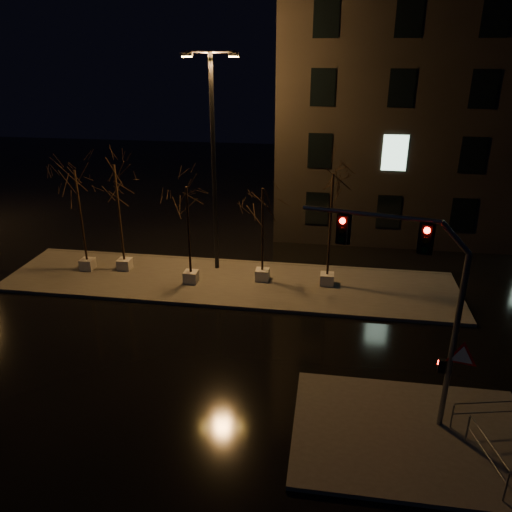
# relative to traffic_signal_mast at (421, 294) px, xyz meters

# --- Properties ---
(ground) EXTENTS (90.00, 90.00, 0.00)m
(ground) POSITION_rel_traffic_signal_mast_xyz_m (-7.35, 2.74, -4.36)
(ground) COLOR black
(ground) RESTS_ON ground
(median) EXTENTS (22.00, 5.00, 0.15)m
(median) POSITION_rel_traffic_signal_mast_xyz_m (-7.35, 8.74, -4.29)
(median) COLOR #45423E
(median) RESTS_ON ground
(sidewalk_corner) EXTENTS (7.00, 5.00, 0.15)m
(sidewalk_corner) POSITION_rel_traffic_signal_mast_xyz_m (0.15, -0.76, -4.29)
(sidewalk_corner) COLOR #45423E
(sidewalk_corner) RESTS_ON ground
(building) EXTENTS (25.00, 12.00, 15.00)m
(building) POSITION_rel_traffic_signal_mast_xyz_m (6.65, 20.74, 3.14)
(building) COLOR black
(building) RESTS_ON ground
(tree_0) EXTENTS (1.80, 1.80, 5.31)m
(tree_0) POSITION_rel_traffic_signal_mast_xyz_m (-14.79, 9.01, -0.18)
(tree_0) COLOR #B8B5AC
(tree_0) RESTS_ON median
(tree_1) EXTENTS (1.80, 1.80, 5.57)m
(tree_1) POSITION_rel_traffic_signal_mast_xyz_m (-12.90, 9.29, 0.01)
(tree_1) COLOR #B8B5AC
(tree_1) RESTS_ON median
(tree_2) EXTENTS (1.80, 1.80, 4.88)m
(tree_2) POSITION_rel_traffic_signal_mast_xyz_m (-9.12, 8.33, -0.51)
(tree_2) COLOR #B8B5AC
(tree_2) RESTS_ON median
(tree_3) EXTENTS (1.80, 1.80, 4.74)m
(tree_3) POSITION_rel_traffic_signal_mast_xyz_m (-5.72, 9.09, -0.61)
(tree_3) COLOR #B8B5AC
(tree_3) RESTS_ON median
(tree_4) EXTENTS (1.80, 1.80, 5.56)m
(tree_4) POSITION_rel_traffic_signal_mast_xyz_m (-2.57, 9.06, 0.01)
(tree_4) COLOR #B8B5AC
(tree_4) RESTS_ON median
(traffic_signal_mast) EXTENTS (5.15, 1.19, 6.41)m
(traffic_signal_mast) POSITION_rel_traffic_signal_mast_xyz_m (0.00, 0.00, 0.00)
(traffic_signal_mast) COLOR slate
(traffic_signal_mast) RESTS_ON sidewalk_corner
(streetlight_main) EXTENTS (2.61, 0.72, 10.44)m
(streetlight_main) POSITION_rel_traffic_signal_mast_xyz_m (-8.25, 10.19, 1.81)
(streetlight_main) COLOR black
(streetlight_main) RESTS_ON median
(guard_rail_a) EXTENTS (2.01, 0.49, 0.89)m
(guard_rail_a) POSITION_rel_traffic_signal_mast_xyz_m (2.29, -0.11, -3.63)
(guard_rail_a) COLOR slate
(guard_rail_a) RESTS_ON sidewalk_corner
(guard_rail_b) EXTENTS (0.52, 2.04, 0.99)m
(guard_rail_b) POSITION_rel_traffic_signal_mast_xyz_m (1.85, -1.88, -3.57)
(guard_rail_b) COLOR slate
(guard_rail_b) RESTS_ON sidewalk_corner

